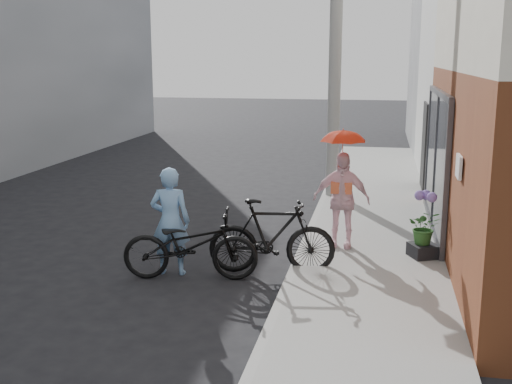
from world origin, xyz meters
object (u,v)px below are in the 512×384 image
(planter, at_px, (423,251))
(bike_right, at_px, (272,236))
(utility_pole, at_px, (335,43))
(bike_left, at_px, (190,245))
(kimono_woman, at_px, (341,200))
(officer, at_px, (170,221))

(planter, bearing_deg, bike_right, -159.43)
(utility_pole, bearing_deg, bike_left, -105.85)
(bike_right, height_order, planter, bike_right)
(utility_pole, distance_m, planter, 5.74)
(bike_left, distance_m, kimono_woman, 2.72)
(bike_right, bearing_deg, bike_left, 105.77)
(utility_pole, height_order, planter, utility_pole)
(officer, bearing_deg, utility_pole, -115.69)
(bike_right, xyz_separation_m, kimono_woman, (0.95, 1.20, 0.34))
(planter, bearing_deg, utility_pole, 112.11)
(utility_pole, distance_m, kimono_woman, 4.80)
(bike_left, bearing_deg, kimono_woman, -59.35)
(utility_pole, height_order, kimono_woman, utility_pole)
(utility_pole, height_order, bike_left, utility_pole)
(bike_left, bearing_deg, officer, 54.23)
(officer, distance_m, kimono_woman, 2.87)
(bike_right, distance_m, planter, 2.46)
(officer, distance_m, bike_right, 1.54)
(utility_pole, height_order, officer, utility_pole)
(utility_pole, bearing_deg, planter, -67.89)
(officer, xyz_separation_m, planter, (3.76, 1.17, -0.59))
(officer, bearing_deg, planter, -168.68)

